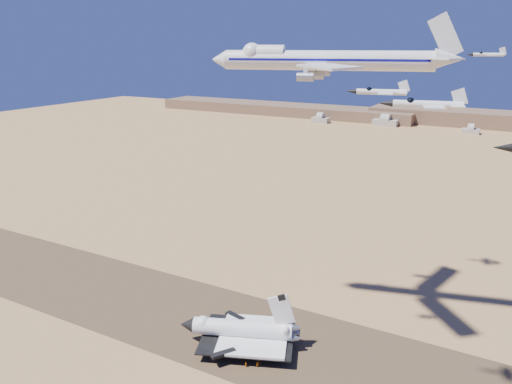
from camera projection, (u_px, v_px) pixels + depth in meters
The scene contains 13 objects.
ground at pixel (201, 320), 185.41m from camera, with size 1200.00×1200.00×0.00m, color #B0814E.
runway at pixel (201, 320), 185.40m from camera, with size 600.00×50.00×0.06m, color brown.
ridgeline at pixel (499, 122), 595.54m from camera, with size 960.00×90.00×18.00m.
hangars at pixel (381, 122), 615.09m from camera, with size 200.50×29.50×30.00m.
shuttle at pixel (241, 331), 168.61m from camera, with size 41.44×34.32×20.15m.
carrier_747 at pixel (319, 60), 159.98m from camera, with size 79.22×59.45×19.75m.
crew_a at pixel (257, 365), 157.88m from camera, with size 0.67×0.44×1.85m, color orange.
crew_b at pixel (259, 363), 158.83m from camera, with size 0.81×0.47×1.66m, color orange.
crew_c at pixel (246, 364), 157.99m from camera, with size 1.09×0.56×1.87m, color orange.
chase_jet_a at pixel (380, 92), 113.56m from camera, with size 13.93×7.97×3.52m.
chase_jet_b at pixel (426, 104), 88.55m from camera, with size 14.90×8.54×3.77m.
chase_jet_d at pixel (404, 63), 191.99m from camera, with size 15.00×8.45×3.77m.
chase_jet_e at pixel (488, 54), 194.36m from camera, with size 14.39×8.51×3.70m.
Camera 1 is at (97.08, -133.75, 98.73)m, focal length 35.00 mm.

